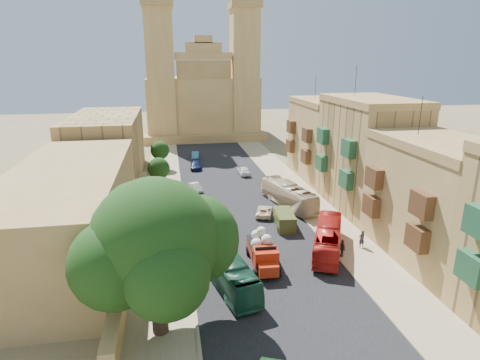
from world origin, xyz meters
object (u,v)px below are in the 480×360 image
object	(u,v)px
street_tree_d	(160,150)
pedestrian_c	(342,248)
street_tree_c	(159,169)
car_white_b	(244,171)
olive_pickup	(284,220)
red_truck	(263,250)
street_tree_b	(157,195)
car_white_a	(196,187)
pedestrian_a	(362,239)
car_cream	(264,211)
bus_green_north	(227,270)
car_blue_a	(218,249)
bus_cream_east	(288,195)
street_tree_a	(154,245)
ficus_tree	(157,245)
church	(202,97)
car_dkblue	(196,165)
car_blue_b	(195,155)
bus_red_east	(328,239)

from	to	relation	value
street_tree_d	pedestrian_c	bearing A→B (deg)	-63.87
street_tree_c	car_white_b	distance (m)	14.95
olive_pickup	red_truck	bearing A→B (deg)	-118.44
street_tree_b	car_white_a	bearing A→B (deg)	65.07
pedestrian_a	car_cream	bearing A→B (deg)	-63.43
car_white_b	bus_green_north	bearing A→B (deg)	75.41
olive_pickup	car_blue_a	size ratio (longest dim) A/B	1.23
red_truck	bus_cream_east	xyz separation A→B (m)	(6.83, 14.73, -0.04)
street_tree_a	car_white_b	size ratio (longest dim) A/B	1.04
ficus_tree	car_white_b	world-z (taller)	ficus_tree
red_truck	car_cream	distance (m)	12.41
street_tree_a	pedestrian_a	distance (m)	20.42
pedestrian_c	car_blue_a	bearing A→B (deg)	-105.20
street_tree_b	bus_cream_east	xyz separation A→B (m)	(16.43, 2.61, -1.79)
car_white_a	pedestrian_c	distance (m)	25.83
ficus_tree	pedestrian_a	distance (m)	22.67
street_tree_d	street_tree_c	bearing A→B (deg)	-90.00
bus_cream_east	pedestrian_c	world-z (taller)	bus_cream_east
church	red_truck	xyz separation A→B (m)	(-0.39, -66.73, -8.00)
car_cream	car_dkblue	size ratio (longest dim) A/B	0.88
ficus_tree	car_white_b	xyz separation A→B (m)	(12.85, 38.01, -5.86)
street_tree_b	street_tree_c	distance (m)	12.00
street_tree_d	car_white_b	xyz separation A→B (m)	(13.45, -5.98, -2.59)
pedestrian_a	church	bearing A→B (deg)	-91.51
olive_pickup	car_white_b	bearing A→B (deg)	91.44
bus_cream_east	pedestrian_a	xyz separation A→B (m)	(3.81, -12.81, -0.57)
car_cream	olive_pickup	bearing A→B (deg)	127.88
street_tree_c	car_white_a	world-z (taller)	street_tree_c
bus_green_north	church	bearing A→B (deg)	74.31
church	street_tree_c	xyz separation A→B (m)	(-10.00, -42.61, -6.26)
car_cream	bus_cream_east	bearing A→B (deg)	-125.85
street_tree_c	car_blue_b	size ratio (longest dim) A/B	1.32
bus_green_north	bus_red_east	distance (m)	11.40
car_white_a	pedestrian_a	distance (m)	26.04
street_tree_a	car_cream	size ratio (longest dim) A/B	1.06
car_white_a	pedestrian_c	size ratio (longest dim) A/B	1.95
street_tree_c	car_dkblue	size ratio (longest dim) A/B	1.08
street_tree_a	street_tree_c	xyz separation A→B (m)	(-0.00, 24.00, 0.42)
street_tree_d	car_white_b	distance (m)	14.94
street_tree_c	olive_pickup	world-z (taller)	street_tree_c
red_truck	car_cream	world-z (taller)	red_truck
car_white_a	car_dkblue	xyz separation A→B (m)	(0.89, 12.06, 0.11)
bus_red_east	car_blue_a	distance (m)	10.77
street_tree_c	car_blue_b	xyz separation A→B (m)	(6.41, 18.93, -2.65)
street_tree_a	car_white_a	bearing A→B (deg)	77.48
bus_green_north	car_cream	size ratio (longest dim) A/B	2.45
olive_pickup	bus_red_east	xyz separation A→B (m)	(2.50, -6.53, 0.50)
car_white_b	pedestrian_a	world-z (taller)	pedestrian_a
bus_cream_east	pedestrian_c	size ratio (longest dim) A/B	6.21
street_tree_a	bus_cream_east	size ratio (longest dim) A/B	0.40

